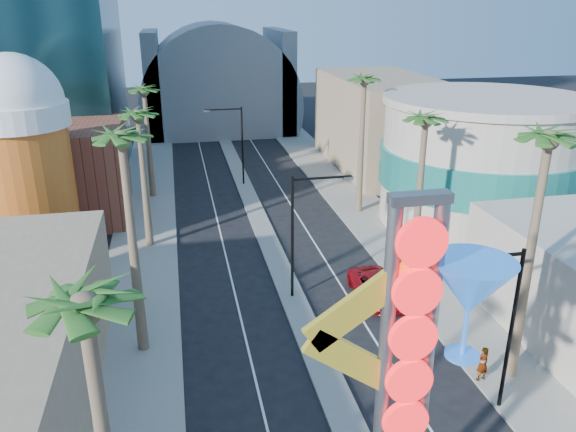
% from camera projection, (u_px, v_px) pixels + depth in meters
% --- Properties ---
extents(sidewalk_west, '(5.00, 100.00, 0.15)m').
position_uv_depth(sidewalk_west, '(146.00, 223.00, 47.44)').
color(sidewalk_west, gray).
rests_on(sidewalk_west, ground).
extents(sidewalk_east, '(5.00, 100.00, 0.15)m').
position_uv_depth(sidewalk_east, '(360.00, 207.00, 51.00)').
color(sidewalk_east, gray).
rests_on(sidewalk_east, ground).
extents(median, '(1.60, 84.00, 0.15)m').
position_uv_depth(median, '(252.00, 203.00, 51.97)').
color(median, gray).
rests_on(median, ground).
extents(brick_filler_west, '(10.00, 10.00, 8.00)m').
position_uv_depth(brick_filler_west, '(64.00, 172.00, 47.57)').
color(brick_filler_west, brown).
rests_on(brick_filler_west, ground).
extents(filler_east, '(10.00, 20.00, 10.00)m').
position_uv_depth(filler_east, '(381.00, 123.00, 62.37)').
color(filler_east, '#8D7D5B').
rests_on(filler_east, ground).
extents(beer_mug, '(7.00, 7.00, 14.50)m').
position_uv_depth(beer_mug, '(22.00, 152.00, 38.69)').
color(beer_mug, '#CF4E1B').
rests_on(beer_mug, ground).
extents(turquoise_building, '(16.60, 16.60, 10.60)m').
position_uv_depth(turquoise_building, '(481.00, 161.00, 46.18)').
color(turquoise_building, '#AFA394').
rests_on(turquoise_building, ground).
extents(canopy, '(22.00, 16.00, 22.00)m').
position_uv_depth(canopy, '(218.00, 100.00, 81.60)').
color(canopy, slate).
rests_on(canopy, ground).
extents(neon_sign, '(6.53, 2.60, 12.55)m').
position_uv_depth(neon_sign, '(432.00, 351.00, 17.47)').
color(neon_sign, gray).
rests_on(neon_sign, ground).
extents(streetlight_0, '(3.79, 0.25, 8.00)m').
position_uv_depth(streetlight_0, '(301.00, 225.00, 33.88)').
color(streetlight_0, black).
rests_on(streetlight_0, ground).
extents(streetlight_1, '(3.79, 0.25, 8.00)m').
position_uv_depth(streetlight_1, '(237.00, 138.00, 55.65)').
color(streetlight_1, black).
rests_on(streetlight_1, ground).
extents(streetlight_2, '(3.45, 0.25, 8.00)m').
position_uv_depth(streetlight_2, '(503.00, 317.00, 24.07)').
color(streetlight_2, black).
rests_on(streetlight_2, ground).
extents(palm_0, '(2.40, 2.40, 11.70)m').
position_uv_depth(palm_0, '(87.00, 329.00, 13.81)').
color(palm_0, brown).
rests_on(palm_0, ground).
extents(palm_1, '(2.40, 2.40, 12.70)m').
position_uv_depth(palm_1, '(123.00, 154.00, 26.31)').
color(palm_1, brown).
rests_on(palm_1, ground).
extents(palm_2, '(2.40, 2.40, 11.20)m').
position_uv_depth(palm_2, '(139.00, 124.00, 39.61)').
color(palm_2, brown).
rests_on(palm_2, ground).
extents(palm_3, '(2.40, 2.40, 11.20)m').
position_uv_depth(palm_3, '(144.00, 97.00, 50.60)').
color(palm_3, brown).
rests_on(palm_3, ground).
extents(palm_5, '(2.40, 2.40, 13.20)m').
position_uv_depth(palm_5, '(546.00, 157.00, 24.04)').
color(palm_5, brown).
rests_on(palm_5, ground).
extents(palm_6, '(2.40, 2.40, 11.70)m').
position_uv_depth(palm_6, '(425.00, 130.00, 35.50)').
color(palm_6, brown).
rests_on(palm_6, ground).
extents(palm_7, '(2.40, 2.40, 12.70)m').
position_uv_depth(palm_7, '(364.00, 89.00, 46.17)').
color(palm_7, brown).
rests_on(palm_7, ground).
extents(red_pickup, '(2.78, 5.55, 1.51)m').
position_uv_depth(red_pickup, '(379.00, 288.00, 35.14)').
color(red_pickup, '#9D0C16').
rests_on(red_pickup, ground).
extents(pedestrian_a, '(0.75, 0.57, 1.85)m').
position_uv_depth(pedestrian_a, '(482.00, 364.00, 27.21)').
color(pedestrian_a, gray).
rests_on(pedestrian_a, sidewalk_east).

